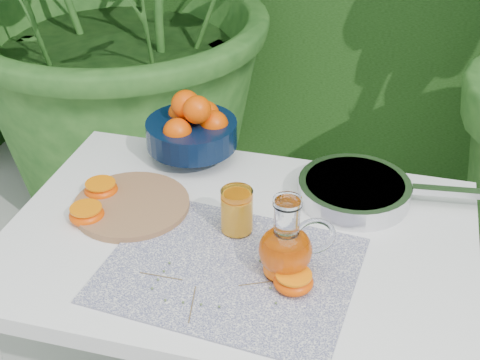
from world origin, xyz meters
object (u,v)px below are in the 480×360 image
(white_table, at_px, (238,265))
(saute_pan, at_px, (356,190))
(fruit_bowl, at_px, (192,128))
(cutting_board, at_px, (132,205))
(juice_pitcher, at_px, (287,248))

(white_table, bearing_deg, saute_pan, 42.04)
(fruit_bowl, bearing_deg, saute_pan, -11.79)
(cutting_board, distance_m, fruit_bowl, 0.27)
(white_table, distance_m, juice_pitcher, 0.21)
(white_table, height_order, fruit_bowl, fruit_bowl)
(cutting_board, distance_m, juice_pitcher, 0.41)
(cutting_board, xyz_separation_m, saute_pan, (0.48, 0.17, 0.02))
(fruit_bowl, distance_m, saute_pan, 0.43)
(fruit_bowl, distance_m, juice_pitcher, 0.50)
(white_table, height_order, juice_pitcher, juice_pitcher)
(saute_pan, bearing_deg, fruit_bowl, 168.21)
(cutting_board, height_order, saute_pan, saute_pan)
(juice_pitcher, bearing_deg, fruit_bowl, 129.63)
(juice_pitcher, xyz_separation_m, saute_pan, (0.10, 0.30, -0.04))
(fruit_bowl, bearing_deg, juice_pitcher, -50.37)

